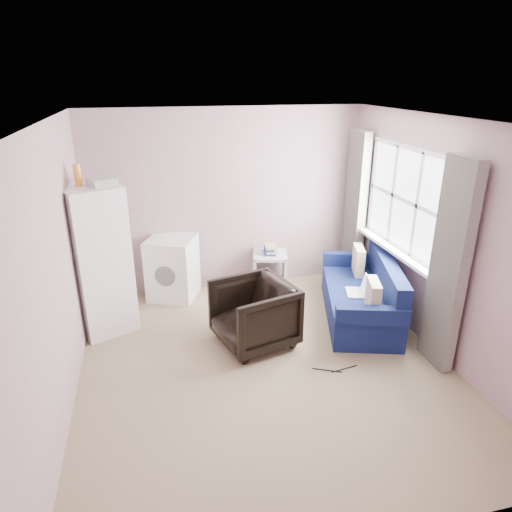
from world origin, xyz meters
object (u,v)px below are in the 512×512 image
at_px(fridge, 99,259).
at_px(side_table, 270,268).
at_px(armchair, 254,311).
at_px(washing_machine, 173,266).
at_px(sofa, 364,297).

bearing_deg(fridge, side_table, -8.53).
relative_size(fridge, side_table, 3.09).
xyz_separation_m(armchair, washing_machine, (-0.80, 1.43, 0.03)).
distance_m(washing_machine, sofa, 2.57).
bearing_deg(washing_machine, side_table, 21.48).
xyz_separation_m(washing_machine, side_table, (1.37, -0.04, -0.14)).
relative_size(fridge, washing_machine, 2.35).
height_order(armchair, fridge, fridge).
height_order(washing_machine, side_table, washing_machine).
xyz_separation_m(washing_machine, sofa, (2.28, -1.17, -0.16)).
bearing_deg(armchair, side_table, 142.62).
bearing_deg(armchair, sofa, 84.84).
relative_size(armchair, side_table, 1.27).
xyz_separation_m(armchair, side_table, (0.57, 1.40, -0.11)).
distance_m(fridge, sofa, 3.24).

